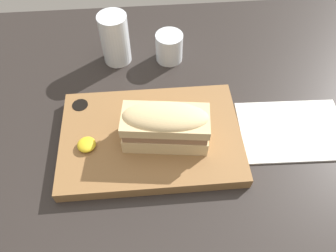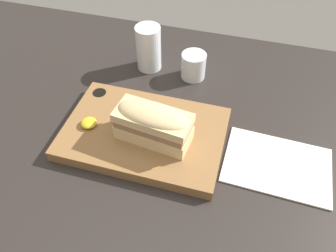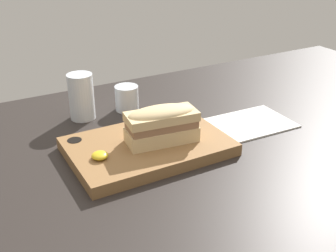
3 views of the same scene
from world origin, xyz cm
name	(u,v)px [view 3 (image 3 of 3)]	position (x,y,z in cm)	size (l,w,h in cm)	color
dining_table	(180,156)	(0.00, 0.00, 1.00)	(193.32, 99.01, 2.00)	#282321
serving_board	(147,146)	(-6.23, 3.79, 3.34)	(34.61, 23.06, 2.74)	olive
sandwich	(162,123)	(-3.38, 2.26, 9.12)	(16.22, 8.71, 8.27)	#DBBC84
mustard_dollop	(100,155)	(-18.09, 1.75, 5.37)	(3.46, 3.46, 1.38)	gold
water_glass	(82,99)	(-12.87, 28.24, 7.20)	(6.53, 6.53, 12.00)	silver
wine_glass	(127,100)	(-0.57, 27.50, 5.01)	(6.36, 6.36, 6.81)	silver
napkin	(249,124)	(22.67, 3.98, 2.20)	(21.96, 15.68, 0.40)	white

